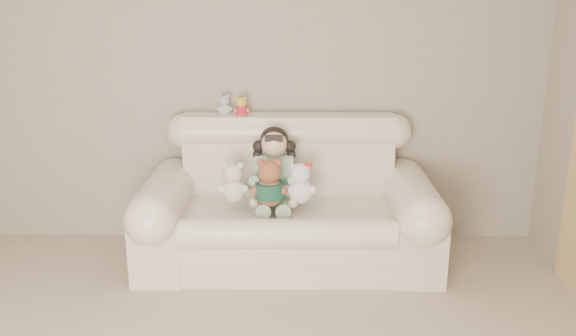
{
  "coord_description": "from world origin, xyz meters",
  "views": [
    {
      "loc": [
        0.35,
        -2.08,
        1.92
      ],
      "look_at": [
        0.31,
        1.9,
        0.75
      ],
      "focal_mm": 38.03,
      "sensor_mm": 36.0,
      "label": 1
    }
  ],
  "objects_px": {
    "sofa": "(288,196)",
    "white_cat": "(300,179)",
    "cream_teddy": "(233,179)",
    "seated_child": "(274,166)",
    "brown_teddy": "(269,178)"
  },
  "relations": [
    {
      "from": "sofa",
      "to": "brown_teddy",
      "type": "xyz_separation_m",
      "value": [
        -0.12,
        -0.16,
        0.18
      ]
    },
    {
      "from": "white_cat",
      "to": "cream_teddy",
      "type": "height_order",
      "value": "white_cat"
    },
    {
      "from": "seated_child",
      "to": "white_cat",
      "type": "xyz_separation_m",
      "value": [
        0.18,
        -0.18,
        -0.04
      ]
    },
    {
      "from": "sofa",
      "to": "seated_child",
      "type": "relative_size",
      "value": 3.63
    },
    {
      "from": "sofa",
      "to": "cream_teddy",
      "type": "distance_m",
      "value": 0.42
    },
    {
      "from": "brown_teddy",
      "to": "cream_teddy",
      "type": "xyz_separation_m",
      "value": [
        -0.25,
        0.07,
        -0.03
      ]
    },
    {
      "from": "brown_teddy",
      "to": "white_cat",
      "type": "height_order",
      "value": "brown_teddy"
    },
    {
      "from": "seated_child",
      "to": "brown_teddy",
      "type": "relative_size",
      "value": 1.47
    },
    {
      "from": "seated_child",
      "to": "white_cat",
      "type": "distance_m",
      "value": 0.26
    },
    {
      "from": "sofa",
      "to": "white_cat",
      "type": "height_order",
      "value": "sofa"
    },
    {
      "from": "sofa",
      "to": "cream_teddy",
      "type": "bearing_deg",
      "value": -166.33
    },
    {
      "from": "seated_child",
      "to": "cream_teddy",
      "type": "distance_m",
      "value": 0.33
    },
    {
      "from": "white_cat",
      "to": "cream_teddy",
      "type": "bearing_deg",
      "value": 165.76
    },
    {
      "from": "seated_child",
      "to": "white_cat",
      "type": "bearing_deg",
      "value": -43.94
    },
    {
      "from": "sofa",
      "to": "cream_teddy",
      "type": "height_order",
      "value": "sofa"
    }
  ]
}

